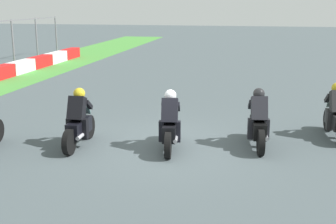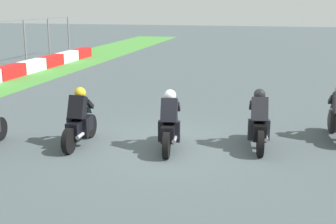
# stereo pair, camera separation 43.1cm
# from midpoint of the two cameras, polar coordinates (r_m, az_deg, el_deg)

# --- Properties ---
(ground_plane) EXTENTS (120.00, 120.00, 0.00)m
(ground_plane) POSITION_cam_midpoint_polar(r_m,az_deg,el_deg) (11.67, 1.06, -4.30)
(ground_plane) COLOR #475255
(rider_lane_b) EXTENTS (2.04, 0.58, 1.51)m
(rider_lane_b) POSITION_cam_midpoint_polar(r_m,az_deg,el_deg) (11.63, 12.49, -1.49)
(rider_lane_b) COLOR black
(rider_lane_b) RESTS_ON ground_plane
(rider_lane_c) EXTENTS (2.04, 0.58, 1.51)m
(rider_lane_c) POSITION_cam_midpoint_polar(r_m,az_deg,el_deg) (11.24, 1.32, -1.70)
(rider_lane_c) COLOR black
(rider_lane_c) RESTS_ON ground_plane
(rider_lane_d) EXTENTS (2.04, 0.54, 1.51)m
(rider_lane_d) POSITION_cam_midpoint_polar(r_m,az_deg,el_deg) (11.74, -10.14, -1.24)
(rider_lane_d) COLOR black
(rider_lane_d) RESTS_ON ground_plane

